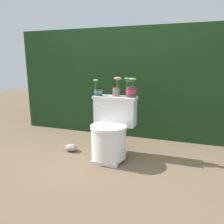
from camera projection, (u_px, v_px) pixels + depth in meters
ground_plane at (111, 158)px, 2.55m from camera, size 12.00×12.00×0.00m
hedge_backdrop at (135, 82)px, 3.43m from camera, size 3.56×0.65×1.58m
toilet at (111, 131)px, 2.51m from camera, size 0.51×0.54×0.70m
potted_plant_left at (98, 91)px, 2.60m from camera, size 0.11×0.10×0.20m
potted_plant_midleft at (117, 89)px, 2.56m from camera, size 0.10×0.09×0.22m
potted_plant_middle at (131, 90)px, 2.49m from camera, size 0.14×0.12×0.22m
garden_stone at (71, 148)px, 2.75m from camera, size 0.16×0.13×0.09m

